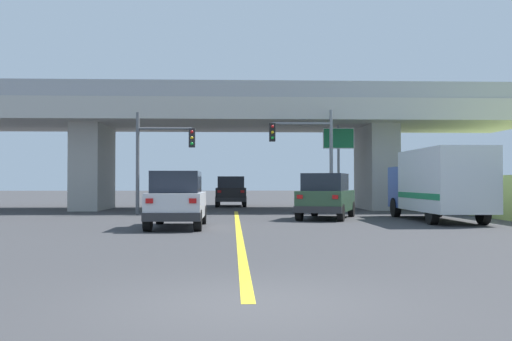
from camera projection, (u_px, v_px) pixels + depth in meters
ground at (236, 209)px, 36.37m from camera, size 160.00×160.00×0.00m
overpass_bridge at (236, 125)px, 36.46m from camera, size 35.27×8.56×7.13m
lane_divider_stripe at (238, 229)px, 20.79m from camera, size 0.20×25.52×0.01m
suv_lead at (177, 200)px, 21.56m from camera, size 1.92×4.53×2.02m
suv_crossing at (326, 196)px, 26.82m from camera, size 3.37×5.13×2.02m
box_truck at (439, 183)px, 25.26m from camera, size 2.33×7.54×2.99m
sedan_oncoming at (231, 191)px, 40.94m from camera, size 2.05×4.42×2.02m
traffic_signal_nearside at (310, 147)px, 31.78m from camera, size 3.38×0.36×5.47m
traffic_signal_farside at (158, 151)px, 30.56m from camera, size 3.00×0.36×5.19m
highway_sign at (339, 147)px, 34.56m from camera, size 1.80×0.17×4.91m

